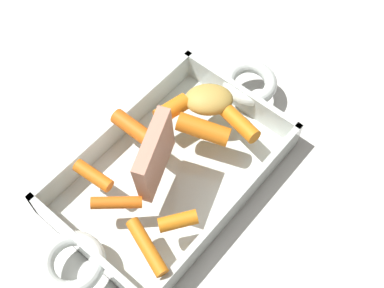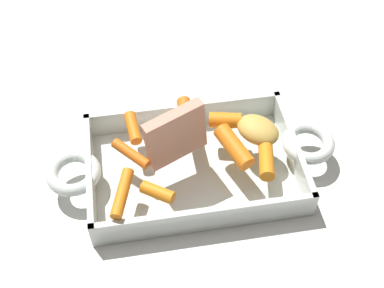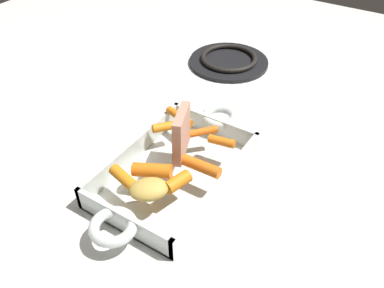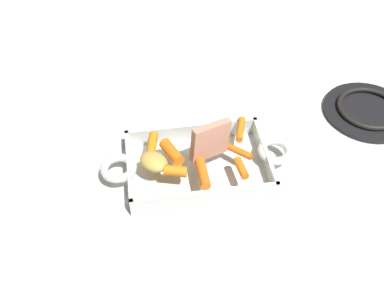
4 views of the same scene
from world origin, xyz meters
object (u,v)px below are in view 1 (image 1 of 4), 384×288
Objects in this scene: baby_carrot_northwest at (203,129)px; baby_carrot_short at (136,132)px; baby_carrot_northeast at (117,203)px; baby_carrot_southeast at (93,176)px; roast_slice_thin at (155,156)px; potato_near_roast at (209,100)px; baby_carrot_southwest at (178,221)px; baby_carrot_center_right at (238,121)px; baby_carrot_long at (147,247)px; baby_carrot_center_left at (172,109)px; roasting_dish at (171,171)px.

baby_carrot_northwest is 0.94× the size of baby_carrot_short.
baby_carrot_northwest is at bearing -6.01° from baby_carrot_northeast.
roast_slice_thin is at bearing -43.38° from baby_carrot_southeast.
baby_carrot_southwest is at bearing -152.64° from potato_near_roast.
baby_carrot_southeast is 0.19m from baby_carrot_center_right.
baby_carrot_long is at bearing -173.02° from baby_carrot_center_right.
baby_carrot_center_left is 0.14m from baby_carrot_northeast.
baby_carrot_center_right is 1.04× the size of potato_near_roast.
roasting_dish is 0.07m from roast_slice_thin.
baby_carrot_long is at bearing -143.86° from roast_slice_thin.
baby_carrot_northeast is at bearing -165.29° from baby_carrot_center_left.
baby_carrot_long is 1.11× the size of potato_near_roast.
baby_carrot_long is 0.15m from baby_carrot_short.
potato_near_roast reaches higher than baby_carrot_northeast.
roasting_dish is at bearing -140.84° from baby_carrot_center_left.
potato_near_roast is at bearing 8.92° from roasting_dish.
baby_carrot_northeast is at bearing 75.44° from baby_carrot_long.
roast_slice_thin is at bearing 36.14° from baby_carrot_long.
baby_carrot_short is (0.08, 0.05, 0.00)m from baby_carrot_northeast.
roast_slice_thin is 1.87× the size of baby_carrot_southwest.
baby_carrot_southwest reaches higher than baby_carrot_northeast.
roasting_dish is 0.09m from baby_carrot_southwest.
roast_slice_thin reaches higher than roasting_dish.
baby_carrot_long is 0.20m from potato_near_roast.
baby_carrot_center_right is (0.09, -0.09, -0.00)m from baby_carrot_short.
roasting_dish is 0.07m from baby_carrot_northwest.
baby_carrot_northwest is (0.05, -0.01, 0.04)m from roasting_dish.
baby_carrot_long is at bearing 171.99° from baby_carrot_southwest.
baby_carrot_northeast is at bearing -149.75° from baby_carrot_short.
baby_carrot_northwest is (0.00, -0.05, 0.00)m from baby_carrot_center_left.
roast_slice_thin reaches higher than baby_carrot_southeast.
baby_carrot_southeast is at bearing 155.66° from baby_carrot_northwest.
baby_carrot_long is (-0.15, -0.10, -0.00)m from baby_carrot_center_left.
baby_carrot_southeast is (-0.13, 0.06, -0.00)m from baby_carrot_northwest.
baby_carrot_center_left is 0.65× the size of baby_carrot_long.
roasting_dish is 6.21× the size of baby_carrot_center_right.
baby_carrot_center_left reaches higher than baby_carrot_long.
baby_carrot_short reaches higher than baby_carrot_northeast.
baby_carrot_northeast is 1.32× the size of baby_carrot_southwest.
baby_carrot_center_left is 0.05m from potato_near_roast.
baby_carrot_center_right is at bearing -32.38° from baby_carrot_northwest.
baby_carrot_center_left is 0.69× the size of baby_carrot_center_right.
roasting_dish is at bearing 47.89° from baby_carrot_southwest.
baby_carrot_southeast is (-0.05, 0.05, -0.03)m from roast_slice_thin.
roast_slice_thin reaches higher than baby_carrot_center_left.
baby_carrot_southeast is at bearing 167.74° from potato_near_roast.
baby_carrot_southwest is (-0.03, -0.06, -0.03)m from roast_slice_thin.
baby_carrot_center_left is at bearing 14.71° from baby_carrot_northeast.
baby_carrot_southwest is 0.15m from baby_carrot_center_right.
baby_carrot_southeast is 0.71× the size of baby_carrot_short.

